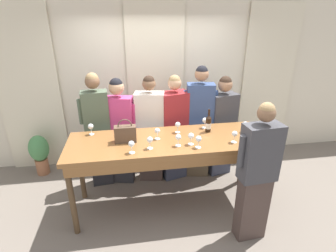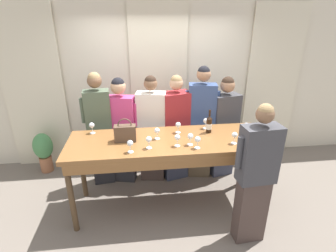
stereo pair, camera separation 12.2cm
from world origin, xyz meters
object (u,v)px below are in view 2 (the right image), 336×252
wine_glass_front_mid (130,144)px  wine_bottle (209,124)px  wine_glass_center_right (253,139)px  guest_pink_top (121,130)px  wine_glass_by_handbag (149,140)px  wine_glass_back_right (177,138)px  wine_glass_near_host (198,140)px  potted_plant (44,150)px  wine_glass_back_left (190,137)px  guest_olive_jacket (100,129)px  guest_striped_shirt (176,129)px  wine_glass_center_left (157,131)px  guest_cream_sweater (152,130)px  handbag (125,133)px  wine_glass_front_left (178,125)px  guest_beige_cap (224,127)px  wine_glass_center_mid (92,126)px  wine_glass_back_mid (246,126)px  wine_glass_front_right (206,121)px  tasting_bar (169,147)px  wine_glass_by_bottle (235,135)px  guest_navy_coat (201,122)px

wine_glass_front_mid → wine_bottle: bearing=22.9°
wine_glass_center_right → guest_pink_top: size_ratio=0.09×
wine_glass_by_handbag → wine_glass_back_right: bearing=2.6°
wine_glass_near_host → potted_plant: 2.77m
wine_glass_back_left → guest_olive_jacket: (-1.19, 0.87, -0.21)m
guest_pink_top → guest_striped_shirt: bearing=0.0°
wine_glass_back_right → wine_glass_center_left: bearing=134.8°
wine_glass_front_mid → potted_plant: wine_glass_front_mid is taller
potted_plant → guest_cream_sweater: bearing=-13.1°
wine_glass_back_left → wine_glass_back_right: size_ratio=1.00×
handbag → wine_glass_front_left: (0.69, 0.17, -0.00)m
wine_glass_center_right → wine_glass_by_handbag: size_ratio=1.00×
wine_glass_center_left → guest_pink_top: guest_pink_top is taller
guest_cream_sweater → guest_beige_cap: bearing=0.0°
wine_glass_center_mid → wine_glass_back_mid: (2.03, -0.25, 0.00)m
wine_glass_front_right → wine_glass_center_left: bearing=-160.1°
wine_bottle → wine_glass_front_right: 0.13m
wine_bottle → wine_glass_front_right: size_ratio=2.11×
potted_plant → tasting_bar: bearing=-29.9°
wine_glass_back_mid → guest_cream_sweater: size_ratio=0.09×
wine_glass_front_left → guest_pink_top: (-0.79, 0.50, -0.25)m
tasting_bar → guest_pink_top: 0.96m
wine_glass_front_right → guest_cream_sweater: size_ratio=0.09×
wine_glass_back_mid → wine_glass_by_handbag: 1.33m
wine_glass_front_right → wine_glass_by_handbag: (-0.81, -0.49, -0.00)m
wine_bottle → wine_glass_near_host: (-0.25, -0.43, -0.01)m
handbag → wine_glass_front_mid: handbag is taller
wine_glass_center_right → wine_bottle: bearing=130.0°
wine_glass_back_right → wine_glass_by_handbag: bearing=-177.4°
tasting_bar → wine_glass_front_left: wine_glass_front_left is taller
wine_bottle → wine_glass_front_right: bearing=94.8°
wine_glass_back_mid → wine_glass_near_host: bearing=-155.3°
wine_glass_back_left → guest_beige_cap: (0.72, 0.87, -0.28)m
wine_glass_front_right → wine_glass_back_right: size_ratio=1.00×
wine_glass_center_mid → guest_olive_jacket: bearing=84.4°
wine_glass_center_left → wine_glass_center_mid: same height
wine_glass_near_host → guest_olive_jacket: guest_olive_jacket is taller
wine_glass_back_right → guest_cream_sweater: guest_cream_sweater is taller
wine_bottle → guest_cream_sweater: bearing=144.0°
wine_glass_center_mid → wine_glass_near_host: size_ratio=1.00×
wine_glass_by_bottle → guest_pink_top: bearing=147.7°
wine_glass_back_left → guest_navy_coat: 0.96m
wine_glass_near_host → wine_glass_front_right: bearing=66.7°
wine_glass_center_left → wine_glass_center_right: bearing=-18.2°
tasting_bar → guest_navy_coat: 0.93m
wine_glass_front_mid → wine_glass_back_mid: 1.56m
wine_bottle → wine_glass_center_right: bearing=-50.0°
guest_pink_top → guest_navy_coat: bearing=0.0°
wine_glass_center_mid → wine_glass_center_right: 2.06m
wine_glass_near_host → guest_striped_shirt: 1.01m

